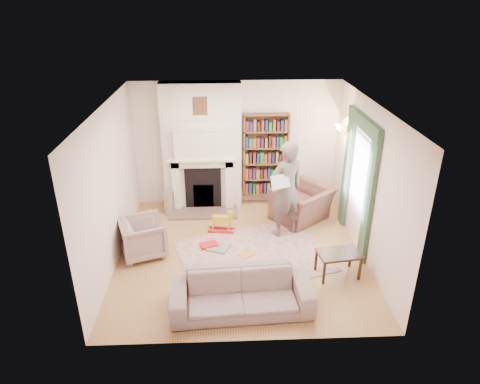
{
  "coord_description": "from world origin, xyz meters",
  "views": [
    {
      "loc": [
        -0.31,
        -6.81,
        4.44
      ],
      "look_at": [
        0.0,
        0.25,
        1.15
      ],
      "focal_mm": 32.0,
      "sensor_mm": 36.0,
      "label": 1
    }
  ],
  "objects_px": {
    "coffee_table": "(338,264)",
    "sofa": "(241,293)",
    "armchair_reading": "(302,204)",
    "man_reading": "(286,190)",
    "armchair_left": "(143,237)",
    "paraffin_heater": "(169,202)",
    "rocking_horse": "(221,221)",
    "bookcase": "(266,155)"
  },
  "relations": [
    {
      "from": "bookcase",
      "to": "coffee_table",
      "type": "xyz_separation_m",
      "value": [
        0.99,
        -2.88,
        -0.95
      ]
    },
    {
      "from": "armchair_left",
      "to": "man_reading",
      "type": "xyz_separation_m",
      "value": [
        2.71,
        0.63,
        0.63
      ]
    },
    {
      "from": "sofa",
      "to": "rocking_horse",
      "type": "xyz_separation_m",
      "value": [
        -0.3,
        2.4,
        -0.08
      ]
    },
    {
      "from": "man_reading",
      "to": "armchair_reading",
      "type": "bearing_deg",
      "value": -151.56
    },
    {
      "from": "bookcase",
      "to": "sofa",
      "type": "distance_m",
      "value": 3.86
    },
    {
      "from": "armchair_reading",
      "to": "man_reading",
      "type": "height_order",
      "value": "man_reading"
    },
    {
      "from": "armchair_left",
      "to": "man_reading",
      "type": "relative_size",
      "value": 0.4
    },
    {
      "from": "paraffin_heater",
      "to": "sofa",
      "type": "bearing_deg",
      "value": -66.02
    },
    {
      "from": "man_reading",
      "to": "paraffin_heater",
      "type": "distance_m",
      "value": 2.7
    },
    {
      "from": "armchair_reading",
      "to": "paraffin_heater",
      "type": "distance_m",
      "value": 2.89
    },
    {
      "from": "man_reading",
      "to": "rocking_horse",
      "type": "distance_m",
      "value": 1.48
    },
    {
      "from": "coffee_table",
      "to": "paraffin_heater",
      "type": "distance_m",
      "value": 3.96
    },
    {
      "from": "bookcase",
      "to": "sofa",
      "type": "relative_size",
      "value": 0.86
    },
    {
      "from": "armchair_reading",
      "to": "man_reading",
      "type": "bearing_deg",
      "value": 14.27
    },
    {
      "from": "armchair_reading",
      "to": "paraffin_heater",
      "type": "relative_size",
      "value": 2.04
    },
    {
      "from": "armchair_left",
      "to": "paraffin_heater",
      "type": "height_order",
      "value": "armchair_left"
    },
    {
      "from": "man_reading",
      "to": "rocking_horse",
      "type": "bearing_deg",
      "value": -31.36
    },
    {
      "from": "man_reading",
      "to": "rocking_horse",
      "type": "relative_size",
      "value": 3.67
    },
    {
      "from": "sofa",
      "to": "armchair_left",
      "type": "bearing_deg",
      "value": 133.41
    },
    {
      "from": "sofa",
      "to": "rocking_horse",
      "type": "bearing_deg",
      "value": 93.57
    },
    {
      "from": "sofa",
      "to": "man_reading",
      "type": "height_order",
      "value": "man_reading"
    },
    {
      "from": "bookcase",
      "to": "sofa",
      "type": "bearing_deg",
      "value": -100.83
    },
    {
      "from": "armchair_left",
      "to": "rocking_horse",
      "type": "height_order",
      "value": "armchair_left"
    },
    {
      "from": "armchair_reading",
      "to": "paraffin_heater",
      "type": "bearing_deg",
      "value": -46.57
    },
    {
      "from": "armchair_left",
      "to": "paraffin_heater",
      "type": "relative_size",
      "value": 1.43
    },
    {
      "from": "sofa",
      "to": "paraffin_heater",
      "type": "bearing_deg",
      "value": 110.42
    },
    {
      "from": "paraffin_heater",
      "to": "rocking_horse",
      "type": "height_order",
      "value": "paraffin_heater"
    },
    {
      "from": "bookcase",
      "to": "coffee_table",
      "type": "height_order",
      "value": "bookcase"
    },
    {
      "from": "paraffin_heater",
      "to": "rocking_horse",
      "type": "xyz_separation_m",
      "value": [
        1.14,
        -0.84,
        -0.04
      ]
    },
    {
      "from": "armchair_left",
      "to": "paraffin_heater",
      "type": "xyz_separation_m",
      "value": [
        0.3,
        1.62,
        -0.08
      ]
    },
    {
      "from": "armchair_left",
      "to": "man_reading",
      "type": "distance_m",
      "value": 2.85
    },
    {
      "from": "man_reading",
      "to": "rocking_horse",
      "type": "height_order",
      "value": "man_reading"
    },
    {
      "from": "bookcase",
      "to": "man_reading",
      "type": "height_order",
      "value": "bookcase"
    },
    {
      "from": "coffee_table",
      "to": "armchair_reading",
      "type": "bearing_deg",
      "value": 89.47
    },
    {
      "from": "armchair_reading",
      "to": "man_reading",
      "type": "relative_size",
      "value": 0.57
    },
    {
      "from": "armchair_left",
      "to": "rocking_horse",
      "type": "xyz_separation_m",
      "value": [
        1.44,
        0.78,
        -0.12
      ]
    },
    {
      "from": "armchair_reading",
      "to": "sofa",
      "type": "relative_size",
      "value": 0.52
    },
    {
      "from": "man_reading",
      "to": "paraffin_heater",
      "type": "height_order",
      "value": "man_reading"
    },
    {
      "from": "armchair_reading",
      "to": "coffee_table",
      "type": "distance_m",
      "value": 2.06
    },
    {
      "from": "coffee_table",
      "to": "sofa",
      "type": "bearing_deg",
      "value": -162.42
    },
    {
      "from": "coffee_table",
      "to": "paraffin_heater",
      "type": "bearing_deg",
      "value": 134.15
    },
    {
      "from": "armchair_reading",
      "to": "rocking_horse",
      "type": "distance_m",
      "value": 1.78
    }
  ]
}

